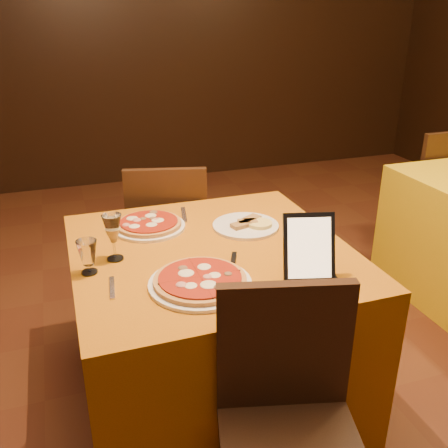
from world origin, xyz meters
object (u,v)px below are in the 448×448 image
object	(u,v)px
tablet	(309,247)
wine_glass	(113,237)
chair_main_far	(169,236)
pizza_near	(200,282)
main_table	(212,326)
water_glass	(88,257)
chair_side_far	(424,189)
pizza_far	(149,225)

from	to	relation	value
tablet	wine_glass	bearing A→B (deg)	165.71
chair_main_far	pizza_near	distance (m)	1.13
main_table	water_glass	xyz separation A→B (m)	(-0.48, -0.05, 0.44)
wine_glass	water_glass	distance (m)	0.13
tablet	main_table	bearing A→B (deg)	143.44
chair_main_far	chair_side_far	size ratio (longest dim) A/B	1.00
main_table	chair_side_far	world-z (taller)	chair_side_far
chair_side_far	tablet	size ratio (longest dim) A/B	3.73
pizza_far	tablet	size ratio (longest dim) A/B	1.30
water_glass	tablet	xyz separation A→B (m)	(0.75, -0.28, 0.06)
main_table	pizza_far	distance (m)	0.52
main_table	pizza_far	size ratio (longest dim) A/B	3.46
main_table	tablet	xyz separation A→B (m)	(0.26, -0.33, 0.49)
chair_side_far	chair_main_far	bearing A→B (deg)	7.59
pizza_far	wine_glass	size ratio (longest dim) A/B	1.67
chair_main_far	pizza_near	size ratio (longest dim) A/B	2.49
wine_glass	water_glass	world-z (taller)	wine_glass
pizza_far	tablet	distance (m)	0.78
main_table	pizza_near	distance (m)	0.49
pizza_far	wine_glass	world-z (taller)	wine_glass
water_glass	pizza_far	bearing A→B (deg)	49.23
wine_glass	chair_side_far	bearing A→B (deg)	23.02
chair_main_far	tablet	xyz separation A→B (m)	(0.26, -1.14, 0.41)
main_table	tablet	distance (m)	0.65
pizza_near	water_glass	world-z (taller)	water_glass
pizza_far	chair_main_far	bearing A→B (deg)	69.43
pizza_near	chair_main_far	bearing A→B (deg)	83.46
water_glass	tablet	bearing A→B (deg)	-20.83
wine_glass	main_table	bearing A→B (deg)	-4.59
pizza_far	tablet	xyz separation A→B (m)	(0.46, -0.62, 0.10)
pizza_far	chair_side_far	bearing A→B (deg)	18.90
pizza_near	pizza_far	world-z (taller)	same
pizza_near	tablet	distance (m)	0.40
chair_main_far	tablet	size ratio (longest dim) A/B	3.73
tablet	chair_side_far	bearing A→B (deg)	54.14
wine_glass	water_glass	size ratio (longest dim) A/B	1.46
main_table	pizza_near	world-z (taller)	pizza_near
pizza_far	water_glass	xyz separation A→B (m)	(-0.29, -0.33, 0.05)
chair_main_far	chair_side_far	bearing A→B (deg)	-160.22
main_table	tablet	world-z (taller)	tablet
chair_side_far	wine_glass	distance (m)	2.53
chair_side_far	pizza_far	bearing A→B (deg)	20.54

